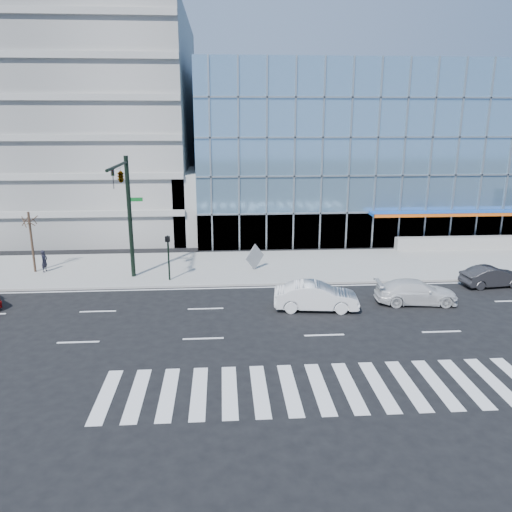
# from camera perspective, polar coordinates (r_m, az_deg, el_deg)

# --- Properties ---
(ground) EXTENTS (160.00, 160.00, 0.00)m
(ground) POSITION_cam_1_polar(r_m,az_deg,el_deg) (28.96, 6.23, -5.72)
(ground) COLOR black
(ground) RESTS_ON ground
(sidewalk) EXTENTS (120.00, 8.00, 0.15)m
(sidewalk) POSITION_cam_1_polar(r_m,az_deg,el_deg) (36.42, 4.06, -1.10)
(sidewalk) COLOR gray
(sidewalk) RESTS_ON ground
(theatre_building) EXTENTS (42.00, 26.00, 15.00)m
(theatre_building) POSITION_cam_1_polar(r_m,az_deg,el_deg) (55.97, 16.23, 11.83)
(theatre_building) COLOR #739DBF
(theatre_building) RESTS_ON ground
(parking_garage) EXTENTS (24.00, 24.00, 20.00)m
(parking_garage) POSITION_cam_1_polar(r_m,az_deg,el_deg) (54.69, -20.53, 14.04)
(parking_garage) COLOR gray
(parking_garage) RESTS_ON ground
(ramp_block) EXTENTS (6.00, 8.00, 6.00)m
(ramp_block) POSITION_cam_1_polar(r_m,az_deg,el_deg) (45.20, -5.22, 5.92)
(ramp_block) COLOR gray
(ramp_block) RESTS_ON ground
(tower_backdrop) EXTENTS (14.00, 14.00, 48.00)m
(tower_backdrop) POSITION_cam_1_polar(r_m,az_deg,el_deg) (100.70, -19.82, 22.31)
(tower_backdrop) COLOR gray
(tower_backdrop) RESTS_ON ground
(traffic_signal) EXTENTS (1.14, 5.74, 8.00)m
(traffic_signal) POSITION_cam_1_polar(r_m,az_deg,el_deg) (32.01, -14.89, 7.30)
(traffic_signal) COLOR black
(traffic_signal) RESTS_ON sidewalk
(ped_signal_post) EXTENTS (0.30, 0.33, 3.00)m
(ped_signal_post) POSITION_cam_1_polar(r_m,az_deg,el_deg) (32.77, -10.00, 0.58)
(ped_signal_post) COLOR black
(ped_signal_post) RESTS_ON sidewalk
(street_tree_near) EXTENTS (1.10, 1.10, 4.23)m
(street_tree_near) POSITION_cam_1_polar(r_m,az_deg,el_deg) (37.08, -24.50, 3.73)
(street_tree_near) COLOR #332319
(street_tree_near) RESTS_ON sidewalk
(white_suv) EXTENTS (4.84, 2.25, 1.37)m
(white_suv) POSITION_cam_1_polar(r_m,az_deg,el_deg) (30.50, 17.83, -3.92)
(white_suv) COLOR silver
(white_suv) RESTS_ON ground
(white_sedan) EXTENTS (4.85, 2.15, 1.55)m
(white_sedan) POSITION_cam_1_polar(r_m,az_deg,el_deg) (28.27, 6.87, -4.60)
(white_sedan) COLOR white
(white_sedan) RESTS_ON ground
(dark_sedan) EXTENTS (4.09, 1.84, 1.30)m
(dark_sedan) POSITION_cam_1_polar(r_m,az_deg,el_deg) (35.31, 25.38, -2.14)
(dark_sedan) COLOR black
(dark_sedan) RESTS_ON ground
(pedestrian) EXTENTS (0.50, 0.64, 1.55)m
(pedestrian) POSITION_cam_1_polar(r_m,az_deg,el_deg) (37.40, -23.04, -0.53)
(pedestrian) COLOR black
(pedestrian) RESTS_ON sidewalk
(tilted_panel) EXTENTS (1.38, 1.30, 1.84)m
(tilted_panel) POSITION_cam_1_polar(r_m,az_deg,el_deg) (34.89, -0.14, -0.10)
(tilted_panel) COLOR gray
(tilted_panel) RESTS_ON sidewalk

